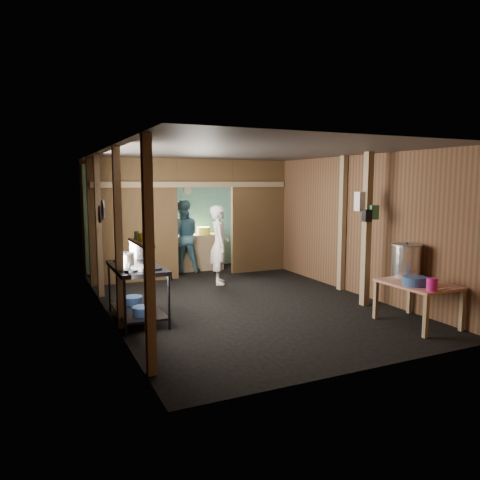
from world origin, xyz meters
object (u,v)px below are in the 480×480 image
gas_range (137,293)px  pink_bucket (432,284)px  prep_table (417,304)px  yellow_tub (204,231)px  stove_pot_large (140,250)px  cook (219,245)px  stock_pot (406,261)px

gas_range → pink_bucket: size_ratio=8.09×
prep_table → yellow_tub: size_ratio=3.31×
stove_pot_large → pink_bucket: stove_pot_large is taller
pink_bucket → cook: bearing=108.2°
prep_table → pink_bucket: pink_bucket is taller
prep_table → yellow_tub: yellow_tub is taller
gas_range → yellow_tub: (2.37, 3.48, 0.52)m
stock_pot → pink_bucket: bearing=-113.7°
gas_range → yellow_tub: yellow_tub is taller
stock_pot → pink_bucket: (-0.38, -0.86, -0.16)m
yellow_tub → prep_table: bearing=-76.1°
prep_table → stove_pot_large: 4.39m
stock_pot → cook: 3.83m
gas_range → stock_pot: 4.20m
stove_pot_large → cook: (1.94, 1.31, -0.18)m
pink_bucket → cook: size_ratio=0.11×
cook → stove_pot_large: bearing=141.1°
gas_range → stock_pot: stock_pot is taller
stove_pot_large → yellow_tub: bearing=53.3°
stove_pot_large → pink_bucket: size_ratio=1.93×
pink_bucket → cook: cook is taller
yellow_tub → gas_range: bearing=-124.2°
yellow_tub → cook: size_ratio=0.20×
prep_table → stove_pot_large: (-3.54, 2.50, 0.69)m
gas_range → cook: size_ratio=0.88×
yellow_tub → pink_bucket: bearing=-79.1°
pink_bucket → yellow_tub: size_ratio=0.55×
pink_bucket → yellow_tub: bearing=100.9°
stock_pot → gas_range: bearing=158.3°
cook → yellow_tub: bearing=8.1°
stock_pot → pink_bucket: size_ratio=3.02×
prep_table → stock_pot: 0.72m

